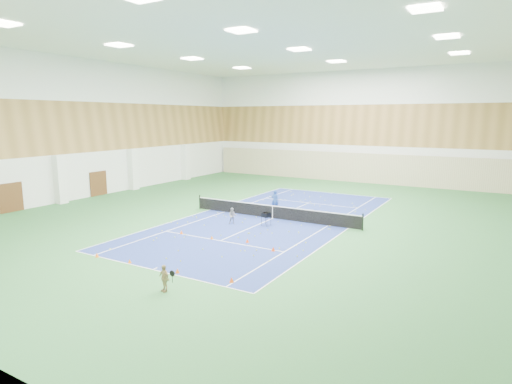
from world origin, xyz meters
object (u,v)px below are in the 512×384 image
(child_court, at_px, (233,216))
(ball_cart, at_px, (266,219))
(child_apron, at_px, (164,278))
(tennis_net, at_px, (273,211))
(coach, at_px, (275,200))

(child_court, bearing_deg, ball_cart, -13.74)
(child_apron, xyz_separation_m, ball_cart, (-1.59, 11.47, -0.12))
(tennis_net, bearing_deg, child_apron, -80.76)
(coach, bearing_deg, child_court, 65.93)
(tennis_net, xyz_separation_m, ball_cart, (0.61, -2.03, -0.10))
(tennis_net, distance_m, ball_cart, 2.12)
(tennis_net, bearing_deg, ball_cart, -73.34)
(child_apron, relative_size, ball_cart, 1.28)
(ball_cart, bearing_deg, tennis_net, 114.12)
(coach, relative_size, child_apron, 1.39)
(child_court, xyz_separation_m, ball_cart, (2.20, 0.66, -0.11))
(child_court, bearing_deg, coach, 54.19)
(coach, distance_m, ball_cart, 4.81)
(tennis_net, relative_size, child_court, 11.61)
(child_court, bearing_deg, tennis_net, 28.96)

